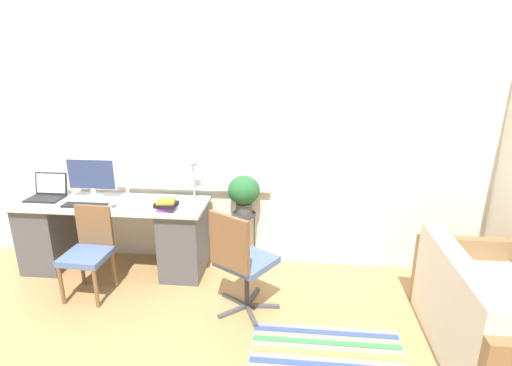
# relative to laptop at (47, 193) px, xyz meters

# --- Properties ---
(ground_plane) EXTENTS (14.00, 14.00, 0.00)m
(ground_plane) POSITION_rel_laptop_xyz_m (1.43, -0.35, -0.80)
(ground_plane) COLOR tan
(wall_back_with_window) EXTENTS (9.00, 0.12, 2.70)m
(wall_back_with_window) POSITION_rel_laptop_xyz_m (1.43, 0.31, 0.55)
(wall_back_with_window) COLOR white
(wall_back_with_window) RESTS_ON ground_plane
(desk) EXTENTS (1.94, 0.58, 0.75)m
(desk) POSITION_rel_laptop_xyz_m (0.70, -0.06, -0.40)
(desk) COLOR #B2B7BC
(desk) RESTS_ON ground_plane
(laptop) EXTENTS (0.34, 0.28, 0.24)m
(laptop) POSITION_rel_laptop_xyz_m (0.00, 0.00, 0.00)
(laptop) COLOR black
(laptop) RESTS_ON desk
(monitor) EXTENTS (0.51, 0.18, 0.41)m
(monitor) POSITION_rel_laptop_xyz_m (0.47, 0.07, 0.17)
(monitor) COLOR silver
(monitor) RESTS_ON desk
(keyboard) EXTENTS (0.43, 0.13, 0.02)m
(keyboard) POSITION_rel_laptop_xyz_m (0.50, -0.19, -0.04)
(keyboard) COLOR black
(keyboard) RESTS_ON desk
(mouse) EXTENTS (0.05, 0.08, 0.04)m
(mouse) POSITION_rel_laptop_xyz_m (0.79, -0.17, -0.03)
(mouse) COLOR slate
(mouse) RESTS_ON desk
(desk_lamp) EXTENTS (0.12, 0.12, 0.42)m
(desk_lamp) POSITION_rel_laptop_xyz_m (1.52, 0.10, 0.26)
(desk_lamp) COLOR #ADADB2
(desk_lamp) RESTS_ON desk
(book_stack) EXTENTS (0.21, 0.18, 0.10)m
(book_stack) POSITION_rel_laptop_xyz_m (1.33, -0.21, 0.00)
(book_stack) COLOR purple
(book_stack) RESTS_ON desk
(desk_chair_wooden) EXTENTS (0.40, 0.42, 0.83)m
(desk_chair_wooden) POSITION_rel_laptop_xyz_m (0.66, -0.49, -0.36)
(desk_chair_wooden) COLOR brown
(desk_chair_wooden) RESTS_ON ground_plane
(office_chair_swivel) EXTENTS (0.59, 0.60, 0.96)m
(office_chair_swivel) POSITION_rel_laptop_xyz_m (2.10, -0.65, -0.30)
(office_chair_swivel) COLOR #47474C
(office_chair_swivel) RESTS_ON ground_plane
(couch_loveseat) EXTENTS (0.77, 1.44, 0.80)m
(couch_loveseat) POSITION_rel_laptop_xyz_m (3.97, -0.99, -0.52)
(couch_loveseat) COLOR silver
(couch_loveseat) RESTS_ON ground_plane
(plant_stand) EXTENTS (0.25, 0.25, 0.61)m
(plant_stand) POSITION_rel_laptop_xyz_m (2.02, 0.14, -0.27)
(plant_stand) COLOR #333338
(plant_stand) RESTS_ON ground_plane
(potted_plant) EXTENTS (0.32, 0.32, 0.40)m
(potted_plant) POSITION_rel_laptop_xyz_m (2.02, 0.14, 0.04)
(potted_plant) COLOR #514C47
(potted_plant) RESTS_ON plant_stand
(floor_rug_striped) EXTENTS (1.18, 0.66, 0.01)m
(floor_rug_striped) POSITION_rel_laptop_xyz_m (2.81, -1.11, -0.80)
(floor_rug_striped) COLOR gray
(floor_rug_striped) RESTS_ON ground_plane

